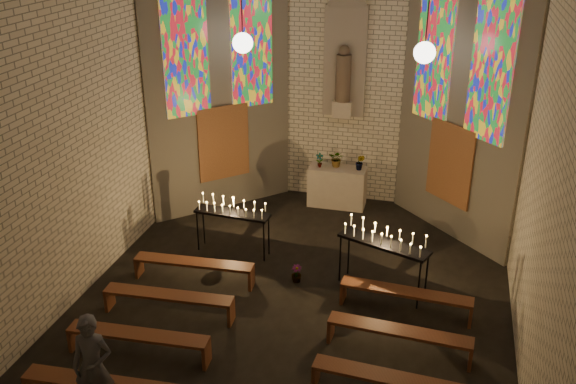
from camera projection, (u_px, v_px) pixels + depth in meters
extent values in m
plane|color=black|center=(279.00, 334.00, 11.27)|extent=(12.00, 12.00, 0.00)
cube|color=beige|center=(345.00, 61.00, 15.11)|extent=(8.00, 0.02, 7.00)
cube|color=beige|center=(48.00, 126.00, 10.75)|extent=(0.02, 12.00, 7.00)
cube|color=beige|center=(554.00, 172.00, 8.90)|extent=(0.02, 12.00, 7.00)
cube|color=beige|center=(217.00, 66.00, 14.65)|extent=(2.72, 2.72, 7.00)
cube|color=beige|center=(465.00, 82.00, 13.38)|extent=(2.72, 2.72, 7.00)
cube|color=#4C3F8C|center=(185.00, 49.00, 13.95)|extent=(0.78, 0.78, 3.00)
cube|color=#4C3F8C|center=(251.00, 42.00, 14.69)|extent=(0.78, 0.78, 3.00)
cube|color=#4C3F8C|center=(435.00, 52.00, 13.73)|extent=(0.78, 0.78, 3.00)
cube|color=#4C3F8C|center=(492.00, 67.00, 12.46)|extent=(0.78, 0.78, 3.00)
cube|color=brown|center=(224.00, 143.00, 15.26)|extent=(0.95, 0.95, 1.80)
cube|color=brown|center=(450.00, 164.00, 14.04)|extent=(0.95, 0.95, 1.80)
cube|color=gray|center=(345.00, 62.00, 15.04)|extent=(1.00, 0.12, 2.60)
cube|color=beige|center=(342.00, 109.00, 15.37)|extent=(0.45, 0.30, 0.40)
cylinder|color=brown|center=(343.00, 78.00, 15.06)|extent=(0.36, 0.36, 1.10)
sphere|color=brown|center=(344.00, 51.00, 14.80)|extent=(0.26, 0.26, 0.26)
sphere|color=white|center=(243.00, 43.00, 13.59)|extent=(0.44, 0.44, 0.44)
sphere|color=white|center=(425.00, 53.00, 12.71)|extent=(0.44, 0.44, 0.44)
cube|color=beige|center=(337.00, 187.00, 15.87)|extent=(1.40, 0.60, 1.00)
imported|color=#4C723F|center=(320.00, 160.00, 15.64)|extent=(0.21, 0.16, 0.36)
imported|color=#4C723F|center=(337.00, 159.00, 15.65)|extent=(0.42, 0.38, 0.42)
imported|color=#4C723F|center=(360.00, 162.00, 15.46)|extent=(0.25, 0.21, 0.40)
imported|color=#4C723F|center=(296.00, 274.00, 12.75)|extent=(0.21, 0.21, 0.37)
cube|color=black|center=(232.00, 213.00, 13.52)|extent=(1.64, 0.49, 0.05)
cylinder|color=black|center=(198.00, 231.00, 13.81)|extent=(0.03, 0.03, 0.91)
cylinder|color=black|center=(264.00, 242.00, 13.37)|extent=(0.03, 0.03, 0.91)
cylinder|color=black|center=(204.00, 225.00, 14.07)|extent=(0.03, 0.03, 0.91)
cylinder|color=black|center=(269.00, 235.00, 13.63)|extent=(0.03, 0.03, 0.91)
cube|color=black|center=(384.00, 244.00, 12.11)|extent=(1.83, 1.02, 0.06)
cylinder|color=black|center=(340.00, 259.00, 12.64)|extent=(0.03, 0.03, 1.01)
cylinder|color=black|center=(419.00, 285.00, 11.76)|extent=(0.03, 0.03, 1.01)
cylinder|color=black|center=(349.00, 252.00, 12.89)|extent=(0.03, 0.03, 1.01)
cylinder|color=black|center=(426.00, 277.00, 12.01)|extent=(0.03, 0.03, 1.01)
cube|color=brown|center=(194.00, 262.00, 12.66)|extent=(2.42, 0.48, 0.06)
cube|color=brown|center=(139.00, 266.00, 12.96)|extent=(0.08, 0.34, 0.43)
cube|color=brown|center=(252.00, 278.00, 12.54)|extent=(0.08, 0.34, 0.43)
cube|color=brown|center=(406.00, 292.00, 11.70)|extent=(2.42, 0.48, 0.06)
cube|color=brown|center=(343.00, 291.00, 12.12)|extent=(0.08, 0.34, 0.43)
cube|color=brown|center=(471.00, 313.00, 11.45)|extent=(0.08, 0.34, 0.43)
cube|color=brown|center=(168.00, 295.00, 11.60)|extent=(2.42, 0.48, 0.06)
cube|color=brown|center=(109.00, 298.00, 11.90)|extent=(0.08, 0.34, 0.43)
cube|color=brown|center=(231.00, 312.00, 11.48)|extent=(0.08, 0.34, 0.43)
cube|color=brown|center=(400.00, 331.00, 10.64)|extent=(2.42, 0.48, 0.06)
cube|color=brown|center=(331.00, 328.00, 11.06)|extent=(0.08, 0.34, 0.43)
cube|color=brown|center=(471.00, 355.00, 10.39)|extent=(0.08, 0.34, 0.43)
cube|color=brown|center=(138.00, 334.00, 10.54)|extent=(2.42, 0.48, 0.06)
cube|color=brown|center=(74.00, 337.00, 10.84)|extent=(0.08, 0.34, 0.43)
cube|color=brown|center=(207.00, 354.00, 10.42)|extent=(0.08, 0.34, 0.43)
cube|color=brown|center=(392.00, 378.00, 9.58)|extent=(2.42, 0.48, 0.06)
cube|color=brown|center=(316.00, 373.00, 10.00)|extent=(0.08, 0.34, 0.43)
cube|color=brown|center=(100.00, 383.00, 9.49)|extent=(2.42, 0.48, 0.06)
cube|color=brown|center=(31.00, 383.00, 9.78)|extent=(0.08, 0.34, 0.43)
imported|color=#4C4D56|center=(93.00, 366.00, 9.23)|extent=(0.67, 0.50, 1.65)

